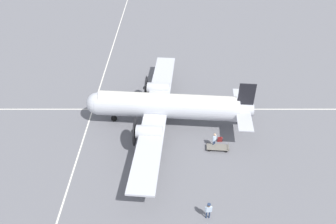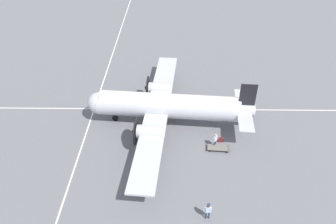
# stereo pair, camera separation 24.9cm
# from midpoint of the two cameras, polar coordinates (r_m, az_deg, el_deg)

# --- Properties ---
(ground_plane) EXTENTS (300.00, 300.00, 0.00)m
(ground_plane) POSITION_cam_midpoint_polar(r_m,az_deg,el_deg) (37.51, 0.19, -2.03)
(ground_plane) COLOR slate
(apron_line_eastwest) EXTENTS (120.00, 0.16, 0.01)m
(apron_line_eastwest) POSITION_cam_midpoint_polar(r_m,az_deg,el_deg) (39.77, 0.23, 0.50)
(apron_line_eastwest) COLOR silver
(apron_line_eastwest) RESTS_ON ground_plane
(apron_line_northsouth) EXTENTS (0.16, 120.00, 0.01)m
(apron_line_northsouth) POSITION_cam_midpoint_polar(r_m,az_deg,el_deg) (38.64, -13.33, -1.87)
(apron_line_northsouth) COLOR silver
(apron_line_northsouth) RESTS_ON ground_plane
(airliner_main) EXTENTS (18.42, 24.56, 5.73)m
(airliner_main) POSITION_cam_midpoint_polar(r_m,az_deg,el_deg) (36.05, -0.46, 1.13)
(airliner_main) COLOR silver
(airliner_main) RESTS_ON ground_plane
(crew_foreground) EXTENTS (0.59, 0.30, 1.74)m
(crew_foreground) POSITION_cam_midpoint_polar(r_m,az_deg,el_deg) (27.97, 7.27, -16.53)
(crew_foreground) COLOR navy
(crew_foreground) RESTS_ON ground_plane
(passenger_boarding) EXTENTS (0.43, 0.46, 1.72)m
(passenger_boarding) POSITION_cam_midpoint_polar(r_m,az_deg,el_deg) (34.20, 8.44, -4.68)
(passenger_boarding) COLOR navy
(passenger_boarding) RESTS_ON ground_plane
(suitcase_near_door) EXTENTS (0.51, 0.19, 0.58)m
(suitcase_near_door) POSITION_cam_midpoint_polar(r_m,az_deg,el_deg) (35.39, 9.38, -4.81)
(suitcase_near_door) COLOR maroon
(suitcase_near_door) RESTS_ON ground_plane
(baggage_cart) EXTENTS (2.34, 1.14, 0.56)m
(baggage_cart) POSITION_cam_midpoint_polar(r_m,az_deg,el_deg) (34.41, 9.02, -6.18)
(baggage_cart) COLOR #6B665B
(baggage_cart) RESTS_ON ground_plane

